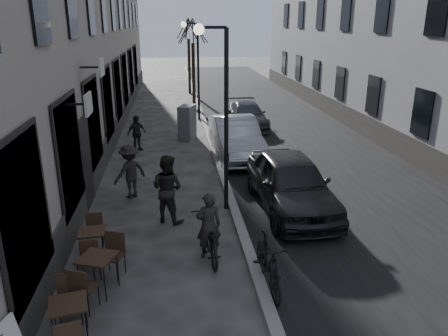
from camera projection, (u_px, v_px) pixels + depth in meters
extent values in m
cube|color=black|center=(276.00, 126.00, 22.47)|extent=(7.30, 60.00, 0.00)
cube|color=gray|center=(206.00, 127.00, 22.04)|extent=(0.25, 60.00, 0.12)
cylinder|color=black|center=(226.00, 124.00, 11.83)|extent=(0.12, 0.12, 5.00)
cylinder|color=black|center=(213.00, 27.00, 10.99)|extent=(0.70, 0.08, 0.08)
sphere|color=#FFF2CC|center=(199.00, 29.00, 10.97)|extent=(0.28, 0.28, 0.28)
cylinder|color=black|center=(198.00, 73.00, 23.11)|extent=(0.12, 0.12, 5.00)
cylinder|color=black|center=(191.00, 23.00, 22.27)|extent=(0.70, 0.08, 0.08)
sphere|color=#FFF2CC|center=(184.00, 25.00, 22.25)|extent=(0.28, 0.28, 0.28)
cylinder|color=black|center=(194.00, 77.00, 26.10)|extent=(0.20, 0.20, 3.90)
cylinder|color=black|center=(189.00, 67.00, 31.74)|extent=(0.20, 0.20, 3.90)
cube|color=black|center=(68.00, 304.00, 7.20)|extent=(0.72, 0.72, 0.04)
cylinder|color=black|center=(54.00, 336.00, 7.02)|extent=(0.02, 0.02, 0.71)
cylinder|color=black|center=(87.00, 329.00, 7.17)|extent=(0.02, 0.02, 0.71)
cylinder|color=black|center=(54.00, 317.00, 7.48)|extent=(0.02, 0.02, 0.71)
cylinder|color=black|center=(86.00, 311.00, 7.63)|extent=(0.02, 0.02, 0.71)
cube|color=black|center=(97.00, 258.00, 8.52)|extent=(0.83, 0.83, 0.04)
cylinder|color=black|center=(79.00, 281.00, 8.45)|extent=(0.03, 0.03, 0.76)
cylinder|color=black|center=(105.00, 285.00, 8.34)|extent=(0.03, 0.03, 0.76)
cylinder|color=black|center=(93.00, 266.00, 8.96)|extent=(0.03, 0.03, 0.76)
cylinder|color=black|center=(118.00, 270.00, 8.84)|extent=(0.03, 0.03, 0.76)
cube|color=black|center=(91.00, 232.00, 9.73)|extent=(0.63, 0.63, 0.04)
cylinder|color=black|center=(81.00, 252.00, 9.58)|extent=(0.02, 0.02, 0.68)
cylinder|color=black|center=(104.00, 250.00, 9.67)|extent=(0.02, 0.02, 0.68)
cylinder|color=black|center=(83.00, 242.00, 10.03)|extent=(0.02, 0.02, 0.68)
cylinder|color=black|center=(105.00, 240.00, 10.12)|extent=(0.02, 0.02, 0.68)
cube|color=slate|center=(187.00, 123.00, 19.69)|extent=(0.89, 1.17, 1.55)
imported|color=black|center=(209.00, 238.00, 9.92)|extent=(0.80, 1.88, 0.96)
imported|color=black|center=(209.00, 226.00, 9.82)|extent=(0.61, 0.43, 1.57)
imported|color=black|center=(167.00, 189.00, 11.58)|extent=(1.14, 1.08, 1.87)
imported|color=black|center=(130.00, 171.00, 13.18)|extent=(1.23, 1.15, 1.67)
imported|color=black|center=(137.00, 133.00, 18.01)|extent=(0.90, 0.85, 1.49)
imported|color=black|center=(291.00, 183.00, 12.38)|extent=(2.04, 4.75, 1.60)
imported|color=#9B9DA3|center=(236.00, 138.00, 17.18)|extent=(1.81, 4.76, 1.55)
imported|color=#3B3F46|center=(247.00, 115.00, 22.04)|extent=(1.73, 4.22, 1.22)
imported|color=black|center=(268.00, 263.00, 8.74)|extent=(0.60, 1.88, 1.12)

